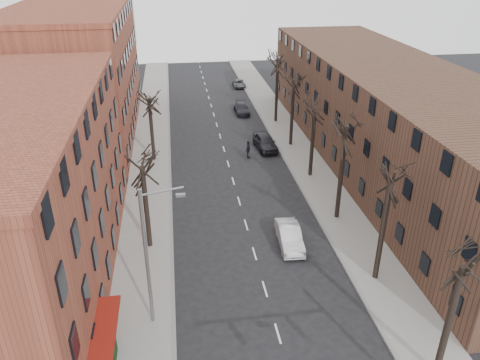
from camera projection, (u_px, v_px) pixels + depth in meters
name	position (u px, v px, depth m)	size (l,w,h in m)	color
sidewalk_left	(151.00, 156.00, 50.05)	(4.00, 90.00, 0.15)	gray
sidewalk_right	(296.00, 148.00, 52.10)	(4.00, 90.00, 0.15)	gray
building_left_near	(2.00, 205.00, 28.68)	(12.00, 26.00, 12.00)	brown
building_left_far	(77.00, 74.00, 53.89)	(12.00, 28.00, 14.00)	brown
building_right	(390.00, 117.00, 46.49)	(12.00, 50.00, 10.00)	#4B3023
tree_right_b	(375.00, 278.00, 31.73)	(5.20, 5.20, 10.80)	black
tree_right_c	(336.00, 218.00, 38.81)	(5.20, 5.20, 11.60)	black
tree_right_d	(310.00, 176.00, 45.89)	(5.20, 5.20, 10.00)	black
tree_right_e	(290.00, 145.00, 52.97)	(5.20, 5.20, 10.80)	black
tree_right_f	(276.00, 122.00, 60.05)	(5.20, 5.20, 11.60)	black
tree_left_a	(150.00, 247.00, 35.09)	(5.20, 5.20, 9.50)	black
tree_left_b	(154.00, 160.00, 49.25)	(5.20, 5.20, 9.50)	black
streetlight	(149.00, 253.00, 25.84)	(2.45, 0.22, 9.03)	slate
silver_sedan	(289.00, 236.00, 34.98)	(1.58, 4.54, 1.50)	silver
parked_car_near	(265.00, 142.00, 51.66)	(1.97, 4.90, 1.67)	black
parked_car_mid	(242.00, 109.00, 62.88)	(1.81, 4.46, 1.29)	black
parked_car_far	(239.00, 83.00, 74.77)	(1.84, 3.99, 1.11)	#56585D
pedestrian_crossing	(248.00, 150.00, 49.35)	(1.14, 0.48, 1.95)	black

